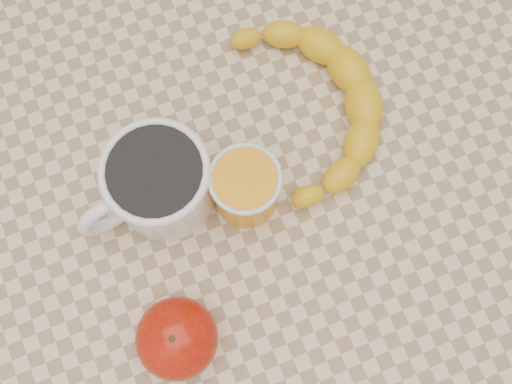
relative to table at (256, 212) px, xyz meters
name	(u,v)px	position (x,y,z in m)	size (l,w,h in m)	color
ground	(256,268)	(0.00, 0.00, -0.66)	(3.00, 3.00, 0.00)	tan
table	(256,212)	(0.00, 0.00, 0.00)	(0.80, 0.80, 0.75)	beige
coffee_mug	(158,183)	(-0.09, 0.04, 0.14)	(0.16, 0.13, 0.10)	white
orange_juice_glass	(246,188)	(-0.01, 0.00, 0.13)	(0.08, 0.08, 0.09)	orange
apple	(177,338)	(-0.13, -0.11, 0.12)	(0.09, 0.09, 0.08)	#8B0B04
banana	(312,107)	(0.10, 0.07, 0.11)	(0.25, 0.31, 0.04)	yellow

